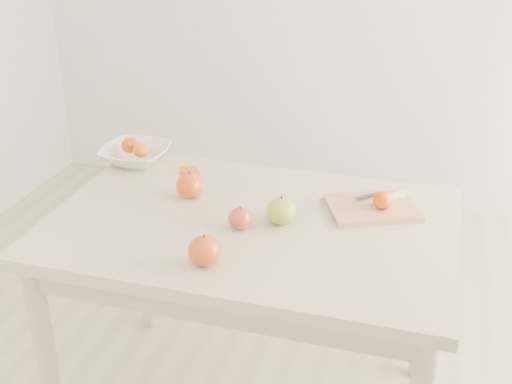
# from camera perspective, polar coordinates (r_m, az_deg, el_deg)

# --- Properties ---
(table) EXTENTS (1.20, 0.80, 0.75)m
(table) POSITION_cam_1_polar(r_m,az_deg,el_deg) (1.96, -0.41, -5.05)
(table) COLOR #C3B494
(table) RESTS_ON ground
(cutting_board) EXTENTS (0.32, 0.29, 0.02)m
(cutting_board) POSITION_cam_1_polar(r_m,az_deg,el_deg) (2.00, 10.32, -1.40)
(cutting_board) COLOR tan
(cutting_board) RESTS_ON table
(board_tangerine) EXTENTS (0.06, 0.06, 0.05)m
(board_tangerine) POSITION_cam_1_polar(r_m,az_deg,el_deg) (1.97, 11.23, -0.70)
(board_tangerine) COLOR #D14F07
(board_tangerine) RESTS_ON cutting_board
(fruit_bowl) EXTENTS (0.24, 0.24, 0.06)m
(fruit_bowl) POSITION_cam_1_polar(r_m,az_deg,el_deg) (2.34, -10.65, 3.30)
(fruit_bowl) COLOR white
(fruit_bowl) RESTS_ON table
(bowl_tangerine_near) EXTENTS (0.06, 0.06, 0.06)m
(bowl_tangerine_near) POSITION_cam_1_polar(r_m,az_deg,el_deg) (2.34, -11.15, 4.11)
(bowl_tangerine_near) COLOR red
(bowl_tangerine_near) RESTS_ON fruit_bowl
(bowl_tangerine_far) EXTENTS (0.06, 0.06, 0.05)m
(bowl_tangerine_far) POSITION_cam_1_polar(r_m,az_deg,el_deg) (2.30, -10.20, 3.69)
(bowl_tangerine_far) COLOR #E35108
(bowl_tangerine_far) RESTS_ON fruit_bowl
(orange_peel_a) EXTENTS (0.07, 0.07, 0.01)m
(orange_peel_a) POSITION_cam_1_polar(r_m,az_deg,el_deg) (2.24, -6.03, 1.82)
(orange_peel_a) COLOR #CB490E
(orange_peel_a) RESTS_ON table
(orange_peel_b) EXTENTS (0.05, 0.05, 0.01)m
(orange_peel_b) POSITION_cam_1_polar(r_m,az_deg,el_deg) (2.22, -5.64, 1.61)
(orange_peel_b) COLOR #C95B0E
(orange_peel_b) RESTS_ON table
(paring_knife) EXTENTS (0.15, 0.10, 0.01)m
(paring_knife) POSITION_cam_1_polar(r_m,az_deg,el_deg) (2.05, 11.88, -0.29)
(paring_knife) COLOR white
(paring_knife) RESTS_ON cutting_board
(apple_green) EXTENTS (0.09, 0.09, 0.08)m
(apple_green) POSITION_cam_1_polar(r_m,az_deg,el_deg) (1.88, 2.28, -1.68)
(apple_green) COLOR olive
(apple_green) RESTS_ON table
(apple_red_e) EXTENTS (0.07, 0.07, 0.06)m
(apple_red_e) POSITION_cam_1_polar(r_m,az_deg,el_deg) (1.86, -1.40, -2.36)
(apple_red_e) COLOR maroon
(apple_red_e) RESTS_ON table
(apple_red_a) EXTENTS (0.09, 0.09, 0.08)m
(apple_red_a) POSITION_cam_1_polar(r_m,az_deg,el_deg) (2.05, -5.90, 0.60)
(apple_red_a) COLOR #9A1808
(apple_red_a) RESTS_ON table
(apple_red_c) EXTENTS (0.09, 0.09, 0.08)m
(apple_red_c) POSITION_cam_1_polar(r_m,az_deg,el_deg) (1.69, -4.58, -5.24)
(apple_red_c) COLOR maroon
(apple_red_c) RESTS_ON table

